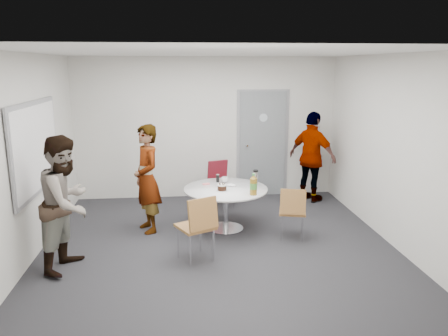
{
  "coord_description": "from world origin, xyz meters",
  "views": [
    {
      "loc": [
        -0.52,
        -5.85,
        2.54
      ],
      "look_at": [
        0.11,
        0.25,
        1.09
      ],
      "focal_mm": 35.0,
      "sensor_mm": 36.0,
      "label": 1
    }
  ],
  "objects": [
    {
      "name": "floor",
      "position": [
        0.0,
        0.0,
        0.0
      ],
      "size": [
        5.0,
        5.0,
        0.0
      ],
      "primitive_type": "plane",
      "color": "black",
      "rests_on": "ground"
    },
    {
      "name": "ceiling",
      "position": [
        0.0,
        0.0,
        2.7
      ],
      "size": [
        5.0,
        5.0,
        0.0
      ],
      "primitive_type": "plane",
      "rotation": [
        3.14,
        0.0,
        0.0
      ],
      "color": "silver",
      "rests_on": "wall_back"
    },
    {
      "name": "wall_back",
      "position": [
        0.0,
        2.5,
        1.35
      ],
      "size": [
        5.0,
        0.0,
        5.0
      ],
      "primitive_type": "plane",
      "rotation": [
        1.57,
        0.0,
        0.0
      ],
      "color": "beige",
      "rests_on": "floor"
    },
    {
      "name": "wall_left",
      "position": [
        -2.5,
        0.0,
        1.35
      ],
      "size": [
        0.0,
        5.0,
        5.0
      ],
      "primitive_type": "plane",
      "rotation": [
        1.57,
        0.0,
        1.57
      ],
      "color": "beige",
      "rests_on": "floor"
    },
    {
      "name": "wall_right",
      "position": [
        2.5,
        0.0,
        1.35
      ],
      "size": [
        0.0,
        5.0,
        5.0
      ],
      "primitive_type": "plane",
      "rotation": [
        1.57,
        0.0,
        -1.57
      ],
      "color": "beige",
      "rests_on": "floor"
    },
    {
      "name": "wall_front",
      "position": [
        0.0,
        -2.5,
        1.35
      ],
      "size": [
        5.0,
        0.0,
        5.0
      ],
      "primitive_type": "plane",
      "rotation": [
        -1.57,
        0.0,
        0.0
      ],
      "color": "beige",
      "rests_on": "floor"
    },
    {
      "name": "door",
      "position": [
        1.1,
        2.48,
        1.03
      ],
      "size": [
        1.02,
        0.17,
        2.12
      ],
      "color": "slate",
      "rests_on": "wall_back"
    },
    {
      "name": "whiteboard",
      "position": [
        -2.46,
        0.2,
        1.45
      ],
      "size": [
        0.04,
        1.9,
        1.25
      ],
      "color": "gray",
      "rests_on": "wall_left"
    },
    {
      "name": "table",
      "position": [
        0.21,
        0.61,
        0.59
      ],
      "size": [
        1.3,
        1.3,
        1.0
      ],
      "color": "white",
      "rests_on": "floor"
    },
    {
      "name": "chair_near_left",
      "position": [
        -0.3,
        -0.5,
        0.55
      ],
      "size": [
        0.59,
        0.61,
        0.9
      ],
      "rotation": [
        0.0,
        0.0,
        0.47
      ],
      "color": "brown",
      "rests_on": "floor"
    },
    {
      "name": "chair_near_right",
      "position": [
        1.11,
        0.11,
        0.49
      ],
      "size": [
        0.47,
        0.5,
        0.81
      ],
      "rotation": [
        0.0,
        0.0,
        -0.25
      ],
      "color": "brown",
      "rests_on": "floor"
    },
    {
      "name": "chair_far",
      "position": [
        0.2,
        1.83,
        0.51
      ],
      "size": [
        0.51,
        0.54,
        0.84
      ],
      "rotation": [
        0.0,
        0.0,
        3.47
      ],
      "color": "maroon",
      "rests_on": "floor"
    },
    {
      "name": "person_main",
      "position": [
        -1.03,
        0.71,
        0.84
      ],
      "size": [
        0.61,
        0.72,
        1.68
      ],
      "primitive_type": "imported",
      "rotation": [
        0.0,
        0.0,
        -1.18
      ],
      "color": "#A5C6EA",
      "rests_on": "floor"
    },
    {
      "name": "person_left",
      "position": [
        -1.95,
        -0.47,
        0.86
      ],
      "size": [
        0.86,
        0.98,
        1.72
      ],
      "primitive_type": "imported",
      "rotation": [
        0.0,
        0.0,
        1.29
      ],
      "color": "white",
      "rests_on": "floor"
    },
    {
      "name": "person_right",
      "position": [
        1.95,
        1.95,
        0.85
      ],
      "size": [
        0.95,
        1.04,
        1.71
      ],
      "primitive_type": "imported",
      "rotation": [
        0.0,
        0.0,
        2.24
      ],
      "color": "black",
      "rests_on": "floor"
    }
  ]
}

